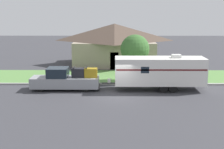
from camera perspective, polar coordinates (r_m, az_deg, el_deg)
ground_plane at (r=26.39m, az=1.04°, el=-3.81°), size 120.00×120.00×0.00m
curb_strip at (r=30.00m, az=0.96°, el=-1.75°), size 80.00×0.30×0.14m
lawn_strip at (r=33.57m, az=0.91°, el=-0.37°), size 80.00×7.00×0.03m
house_across_street at (r=40.93m, az=0.44°, el=5.73°), size 10.99×8.39×5.30m
pickup_truck at (r=28.32m, az=-8.45°, el=-0.94°), size 6.18×1.92×2.08m
travel_trailer at (r=28.10m, az=8.73°, el=0.65°), size 9.17×2.38×3.21m
mailbox at (r=30.96m, az=5.84°, el=0.48°), size 0.48×0.20×1.37m
tree_in_yard at (r=31.22m, az=4.22°, el=4.65°), size 2.89×2.89×4.68m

